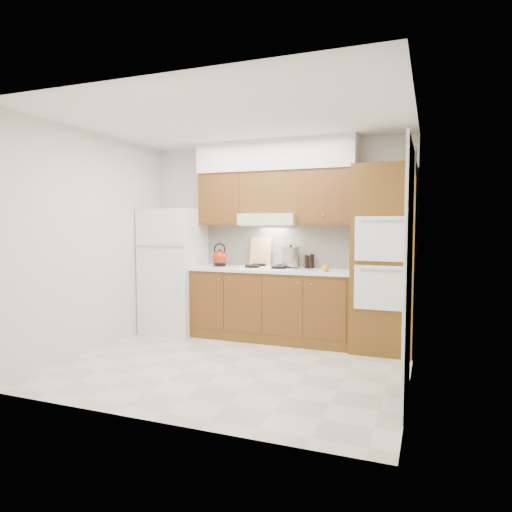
# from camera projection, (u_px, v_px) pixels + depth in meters

# --- Properties ---
(floor) EXTENTS (3.60, 3.60, 0.00)m
(floor) POSITION_uv_depth(u_px,v_px,m) (233.00, 365.00, 4.90)
(floor) COLOR beige
(floor) RESTS_ON ground
(ceiling) EXTENTS (3.60, 3.60, 0.00)m
(ceiling) POSITION_uv_depth(u_px,v_px,m) (232.00, 119.00, 4.71)
(ceiling) COLOR white
(ceiling) RESTS_ON wall_back
(wall_back) EXTENTS (3.60, 0.02, 2.60)m
(wall_back) POSITION_uv_depth(u_px,v_px,m) (277.00, 240.00, 6.20)
(wall_back) COLOR silver
(wall_back) RESTS_ON floor
(wall_left) EXTENTS (0.02, 3.00, 2.60)m
(wall_left) POSITION_uv_depth(u_px,v_px,m) (95.00, 242.00, 5.45)
(wall_left) COLOR silver
(wall_left) RESTS_ON floor
(wall_right) EXTENTS (0.02, 3.00, 2.60)m
(wall_right) POSITION_uv_depth(u_px,v_px,m) (412.00, 248.00, 4.16)
(wall_right) COLOR silver
(wall_right) RESTS_ON floor
(fridge) EXTENTS (0.75, 0.72, 1.72)m
(fridge) POSITION_uv_depth(u_px,v_px,m) (174.00, 271.00, 6.40)
(fridge) COLOR white
(fridge) RESTS_ON floor
(base_cabinets) EXTENTS (2.11, 0.60, 0.90)m
(base_cabinets) POSITION_uv_depth(u_px,v_px,m) (272.00, 305.00, 5.97)
(base_cabinets) COLOR brown
(base_cabinets) RESTS_ON floor
(countertop) EXTENTS (2.13, 0.62, 0.04)m
(countertop) POSITION_uv_depth(u_px,v_px,m) (271.00, 270.00, 5.93)
(countertop) COLOR white
(countertop) RESTS_ON base_cabinets
(backsplash) EXTENTS (2.11, 0.03, 0.56)m
(backsplash) POSITION_uv_depth(u_px,v_px,m) (279.00, 246.00, 6.18)
(backsplash) COLOR white
(backsplash) RESTS_ON countertop
(oven_cabinet) EXTENTS (0.70, 0.65, 2.20)m
(oven_cabinet) POSITION_uv_depth(u_px,v_px,m) (384.00, 259.00, 5.40)
(oven_cabinet) COLOR brown
(oven_cabinet) RESTS_ON floor
(upper_cab_left) EXTENTS (0.63, 0.33, 0.70)m
(upper_cab_left) POSITION_uv_depth(u_px,v_px,m) (224.00, 200.00, 6.27)
(upper_cab_left) COLOR brown
(upper_cab_left) RESTS_ON wall_back
(upper_cab_right) EXTENTS (0.73, 0.33, 0.70)m
(upper_cab_right) POSITION_uv_depth(u_px,v_px,m) (327.00, 197.00, 5.75)
(upper_cab_right) COLOR brown
(upper_cab_right) RESTS_ON wall_back
(range_hood) EXTENTS (0.75, 0.45, 0.15)m
(range_hood) POSITION_uv_depth(u_px,v_px,m) (270.00, 219.00, 5.98)
(range_hood) COLOR silver
(range_hood) RESTS_ON wall_back
(upper_cab_over_hood) EXTENTS (0.75, 0.33, 0.55)m
(upper_cab_over_hood) POSITION_uv_depth(u_px,v_px,m) (272.00, 193.00, 6.01)
(upper_cab_over_hood) COLOR brown
(upper_cab_over_hood) RESTS_ON range_hood
(soffit) EXTENTS (2.13, 0.36, 0.40)m
(soffit) POSITION_uv_depth(u_px,v_px,m) (275.00, 156.00, 5.95)
(soffit) COLOR silver
(soffit) RESTS_ON wall_back
(cooktop) EXTENTS (0.74, 0.50, 0.01)m
(cooktop) POSITION_uv_depth(u_px,v_px,m) (268.00, 268.00, 5.97)
(cooktop) COLOR white
(cooktop) RESTS_ON countertop
(doorway) EXTENTS (0.02, 0.90, 2.10)m
(doorway) POSITION_uv_depth(u_px,v_px,m) (408.00, 279.00, 3.86)
(doorway) COLOR black
(doorway) RESTS_ON floor
(wall_clock) EXTENTS (0.02, 0.30, 0.30)m
(wall_clock) POSITION_uv_depth(u_px,v_px,m) (415.00, 161.00, 4.62)
(wall_clock) COLOR #3F3833
(wall_clock) RESTS_ON wall_right
(kettle) EXTENTS (0.22, 0.22, 0.21)m
(kettle) POSITION_uv_depth(u_px,v_px,m) (220.00, 258.00, 6.19)
(kettle) COLOR maroon
(kettle) RESTS_ON countertop
(cutting_board) EXTENTS (0.30, 0.13, 0.39)m
(cutting_board) POSITION_uv_depth(u_px,v_px,m) (261.00, 252.00, 6.21)
(cutting_board) COLOR tan
(cutting_board) RESTS_ON countertop
(stock_pot) EXTENTS (0.29, 0.29, 0.24)m
(stock_pot) POSITION_uv_depth(u_px,v_px,m) (291.00, 257.00, 5.90)
(stock_pot) COLOR #B2B2B6
(stock_pot) RESTS_ON cooktop
(condiment_a) EXTENTS (0.07, 0.07, 0.19)m
(condiment_a) POSITION_uv_depth(u_px,v_px,m) (312.00, 261.00, 5.93)
(condiment_a) COLOR black
(condiment_a) RESTS_ON countertop
(condiment_b) EXTENTS (0.07, 0.07, 0.17)m
(condiment_b) POSITION_uv_depth(u_px,v_px,m) (307.00, 262.00, 5.91)
(condiment_b) COLOR black
(condiment_b) RESTS_ON countertop
(condiment_c) EXTENTS (0.07, 0.07, 0.16)m
(condiment_c) POSITION_uv_depth(u_px,v_px,m) (310.00, 262.00, 5.90)
(condiment_c) COLOR black
(condiment_c) RESTS_ON countertop
(orange_near) EXTENTS (0.08, 0.08, 0.08)m
(orange_near) POSITION_uv_depth(u_px,v_px,m) (326.00, 268.00, 5.52)
(orange_near) COLOR orange
(orange_near) RESTS_ON countertop
(orange_far) EXTENTS (0.09, 0.09, 0.07)m
(orange_far) POSITION_uv_depth(u_px,v_px,m) (326.00, 268.00, 5.58)
(orange_far) COLOR orange
(orange_far) RESTS_ON countertop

